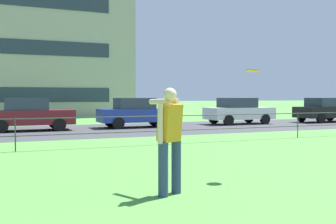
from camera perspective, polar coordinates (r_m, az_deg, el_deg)
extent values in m
cube|color=#424247|center=(18.90, -13.94, -2.68)|extent=(80.00, 7.81, 0.01)
cylinder|color=#333833|center=(12.19, -21.39, -3.06)|extent=(0.04, 0.04, 1.00)
cylinder|color=#333833|center=(13.33, 1.40, -2.48)|extent=(0.04, 0.04, 1.00)
cylinder|color=#333833|center=(16.12, 18.41, -1.78)|extent=(0.04, 0.04, 1.00)
cylinder|color=#333833|center=(12.51, -9.47, -3.04)|extent=(36.11, 0.03, 0.03)
cylinder|color=#333833|center=(12.48, -9.49, -0.75)|extent=(36.11, 0.03, 0.03)
cylinder|color=navy|center=(6.25, -0.71, -8.38)|extent=(0.16, 0.16, 0.87)
cylinder|color=navy|center=(6.48, 1.21, -7.99)|extent=(0.16, 0.16, 0.87)
cube|color=orange|center=(6.27, 0.27, -1.56)|extent=(0.44, 0.40, 0.62)
sphere|color=beige|center=(6.26, 0.27, 2.55)|extent=(0.22, 0.22, 0.22)
cylinder|color=beige|center=(6.62, -0.60, 1.58)|extent=(0.35, 0.60, 0.11)
cylinder|color=beige|center=(6.11, -1.12, -1.76)|extent=(0.09, 0.09, 0.62)
cylinder|color=orange|center=(7.92, 12.19, 5.94)|extent=(0.28, 0.28, 0.05)
cube|color=maroon|center=(19.45, -19.52, -0.72)|extent=(4.02, 1.76, 0.68)
cube|color=#2D3847|center=(19.42, -19.99, 1.10)|extent=(1.92, 1.55, 0.56)
cylinder|color=black|center=(20.39, -16.18, -1.51)|extent=(0.60, 0.21, 0.60)
cylinder|color=black|center=(18.80, -15.57, -1.81)|extent=(0.60, 0.21, 0.60)
cylinder|color=black|center=(20.23, -23.17, -1.63)|extent=(0.60, 0.21, 0.60)
cylinder|color=black|center=(18.62, -23.15, -1.95)|extent=(0.60, 0.21, 0.60)
cube|color=#233899|center=(20.51, -4.52, -0.46)|extent=(4.00, 1.70, 0.68)
cube|color=#2D3847|center=(20.44, -4.92, 1.27)|extent=(1.90, 1.52, 0.56)
cylinder|color=black|center=(21.70, -2.06, -1.21)|extent=(0.60, 0.20, 0.60)
cylinder|color=black|center=(20.19, -0.45, -1.46)|extent=(0.60, 0.20, 0.60)
cylinder|color=black|center=(20.96, -8.43, -1.35)|extent=(0.60, 0.20, 0.60)
cylinder|color=black|center=(19.40, -7.26, -1.63)|extent=(0.60, 0.20, 0.60)
cube|color=silver|center=(23.32, 10.35, -0.17)|extent=(4.02, 1.75, 0.68)
cube|color=#2D3847|center=(23.22, 10.05, 1.35)|extent=(1.92, 1.54, 0.56)
cylinder|color=black|center=(24.70, 11.70, -0.84)|extent=(0.60, 0.21, 0.60)
cylinder|color=black|center=(23.39, 13.97, -1.03)|extent=(0.60, 0.21, 0.60)
cylinder|color=black|center=(23.36, 6.71, -0.98)|extent=(0.60, 0.21, 0.60)
cylinder|color=black|center=(21.98, 8.82, -1.19)|extent=(0.60, 0.21, 0.60)
cube|color=black|center=(26.77, 22.03, 0.00)|extent=(4.06, 1.85, 0.68)
cube|color=#2D3847|center=(26.64, 21.82, 1.33)|extent=(1.95, 1.59, 0.56)
cylinder|color=black|center=(28.24, 22.55, -0.59)|extent=(0.61, 0.22, 0.60)
cylinder|color=black|center=(26.47, 18.90, -0.72)|extent=(0.61, 0.22, 0.60)
cylinder|color=black|center=(25.33, 21.42, -0.88)|extent=(0.61, 0.22, 0.60)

